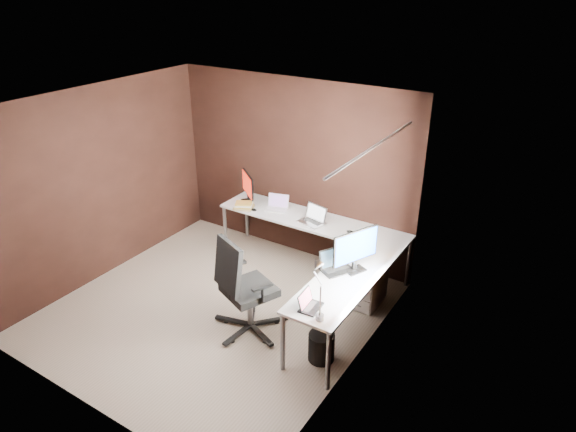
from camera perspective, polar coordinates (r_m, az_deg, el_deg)
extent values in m
cube|color=tan|center=(6.38, -8.09, -10.32)|extent=(3.60, 3.60, 0.00)
cube|color=white|center=(5.32, -9.78, 12.01)|extent=(3.60, 3.60, 0.00)
cube|color=black|center=(7.07, 0.64, 5.24)|extent=(3.60, 0.00, 2.50)
cube|color=black|center=(4.73, -23.22, -8.29)|extent=(3.60, 0.00, 2.50)
cube|color=black|center=(6.97, -20.21, 3.29)|extent=(0.00, 3.60, 2.50)
cube|color=black|center=(4.87, 7.57, -5.16)|extent=(0.00, 3.60, 2.50)
cube|color=white|center=(5.06, 9.28, -1.43)|extent=(0.00, 1.00, 1.30)
cube|color=orange|center=(4.59, 4.98, -7.05)|extent=(0.01, 0.35, 2.00)
cube|color=orange|center=(5.77, 11.71, -0.29)|extent=(0.01, 0.35, 2.00)
cylinder|color=slate|center=(4.75, 9.57, 7.62)|extent=(0.02, 1.90, 0.02)
cube|color=white|center=(6.82, 2.68, -0.48)|extent=(2.65, 0.60, 0.03)
cube|color=white|center=(5.54, 6.11, -7.37)|extent=(0.60, 1.65, 0.03)
cylinder|color=slate|center=(7.45, -6.98, -1.40)|extent=(0.05, 0.05, 0.70)
cylinder|color=slate|center=(7.82, -4.61, 0.07)|extent=(0.05, 0.05, 0.70)
cylinder|color=slate|center=(5.31, -0.60, -13.82)|extent=(0.05, 0.05, 0.70)
cylinder|color=slate|center=(5.11, 4.50, -15.77)|extent=(0.05, 0.05, 0.70)
cylinder|color=slate|center=(6.76, 13.26, -5.00)|extent=(0.05, 0.05, 0.70)
cube|color=white|center=(6.39, 8.52, -7.03)|extent=(0.42, 0.50, 0.60)
cube|color=black|center=(7.33, -4.55, 1.59)|extent=(0.26, 0.25, 0.01)
cube|color=black|center=(7.31, -4.41, 2.02)|extent=(0.06, 0.05, 0.10)
cube|color=black|center=(7.23, -4.47, 3.53)|extent=(0.40, 0.33, 0.32)
cube|color=red|center=(7.22, -4.58, 3.51)|extent=(0.36, 0.30, 0.29)
cube|color=black|center=(5.73, 7.47, -5.99)|extent=(0.22, 0.27, 0.01)
cube|color=black|center=(5.71, 7.38, -5.40)|extent=(0.05, 0.06, 0.10)
cube|color=black|center=(5.59, 7.51, -3.33)|extent=(0.27, 0.55, 0.37)
cube|color=#0F39A7|center=(5.58, 7.61, -3.40)|extent=(0.24, 0.52, 0.34)
cube|color=white|center=(7.08, -1.25, 0.76)|extent=(0.34, 0.28, 0.02)
cube|color=white|center=(7.10, -1.07, 1.74)|extent=(0.30, 0.13, 0.18)
cube|color=#7F5B9B|center=(7.10, -1.08, 1.72)|extent=(0.26, 0.11, 0.16)
cube|color=silver|center=(6.72, 2.62, -0.70)|extent=(0.38, 0.30, 0.02)
cube|color=silver|center=(6.73, 3.16, 0.38)|extent=(0.34, 0.14, 0.21)
cube|color=white|center=(6.73, 3.13, 0.37)|extent=(0.30, 0.12, 0.18)
cube|color=black|center=(5.71, 5.48, -5.97)|extent=(0.38, 0.42, 0.02)
cube|color=black|center=(5.72, 5.02, -4.57)|extent=(0.23, 0.33, 0.21)
cube|color=#172734|center=(5.71, 5.05, -4.60)|extent=(0.19, 0.29, 0.18)
cube|color=black|center=(5.11, 2.57, -10.12)|extent=(0.20, 0.27, 0.02)
cube|color=black|center=(5.09, 1.89, -9.12)|extent=(0.07, 0.26, 0.16)
cube|color=#B5516A|center=(5.08, 1.95, -9.14)|extent=(0.06, 0.23, 0.14)
cube|color=tan|center=(7.15, -4.93, 0.97)|extent=(0.31, 0.28, 0.03)
cube|color=#B69337|center=(7.14, -4.94, 1.15)|extent=(0.29, 0.26, 0.02)
cube|color=silver|center=(7.13, -4.94, 1.30)|extent=(0.31, 0.28, 0.02)
cube|color=#B69337|center=(7.12, -4.95, 1.43)|extent=(0.28, 0.26, 0.02)
ellipsoid|color=black|center=(7.05, -3.82, 0.69)|extent=(0.10, 0.08, 0.03)
ellipsoid|color=black|center=(6.50, 6.90, -1.75)|extent=(0.10, 0.09, 0.03)
cylinder|color=slate|center=(4.95, 3.55, -11.17)|extent=(0.08, 0.08, 0.06)
cylinder|color=slate|center=(4.84, 3.61, -9.40)|extent=(0.02, 0.02, 0.32)
cylinder|color=slate|center=(4.76, 3.33, -6.91)|extent=(0.02, 0.17, 0.24)
cone|color=slate|center=(4.80, 3.24, -5.56)|extent=(0.10, 0.13, 0.13)
cylinder|color=slate|center=(5.90, -4.24, -10.14)|extent=(0.07, 0.07, 0.42)
cube|color=black|center=(5.76, -4.31, -8.18)|extent=(0.67, 0.67, 0.09)
cube|color=black|center=(5.45, -6.66, -5.58)|extent=(0.48, 0.30, 0.56)
cylinder|color=black|center=(5.56, 3.73, -14.30)|extent=(0.34, 0.34, 0.32)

